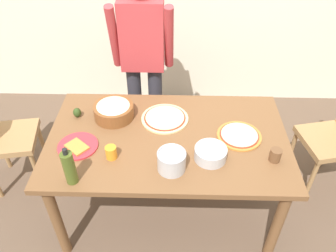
{
  "coord_description": "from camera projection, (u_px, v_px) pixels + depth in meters",
  "views": [
    {
      "loc": [
        0.05,
        -1.68,
        2.27
      ],
      "look_at": [
        0.0,
        0.05,
        0.81
      ],
      "focal_mm": 36.27,
      "sensor_mm": 36.0,
      "label": 1
    }
  ],
  "objects": [
    {
      "name": "plate_with_slice",
      "position": [
        78.0,
        146.0,
        2.18
      ],
      "size": [
        0.26,
        0.26,
        0.02
      ],
      "color": "red",
      "rests_on": "dining_table"
    },
    {
      "name": "popcorn_bowl",
      "position": [
        114.0,
        110.0,
        2.38
      ],
      "size": [
        0.28,
        0.28,
        0.11
      ],
      "color": "brown",
      "rests_on": "dining_table"
    },
    {
      "name": "steel_pot",
      "position": [
        172.0,
        161.0,
        2.0
      ],
      "size": [
        0.17,
        0.17,
        0.13
      ],
      "color": "#B7B7BC",
      "rests_on": "dining_table"
    },
    {
      "name": "mixing_bowl_steel",
      "position": [
        210.0,
        154.0,
        2.08
      ],
      "size": [
        0.2,
        0.2,
        0.08
      ],
      "color": "#B7B7BC",
      "rests_on": "dining_table"
    },
    {
      "name": "ground",
      "position": [
        168.0,
        206.0,
        2.75
      ],
      "size": [
        8.0,
        8.0,
        0.0
      ],
      "primitive_type": "plane",
      "color": "brown"
    },
    {
      "name": "pizza_cooked_on_tray",
      "position": [
        239.0,
        135.0,
        2.25
      ],
      "size": [
        0.3,
        0.3,
        0.02
      ],
      "color": "#C67A33",
      "rests_on": "dining_table"
    },
    {
      "name": "cup_orange",
      "position": [
        111.0,
        152.0,
        2.09
      ],
      "size": [
        0.07,
        0.07,
        0.08
      ],
      "primitive_type": "cylinder",
      "color": "orange",
      "rests_on": "dining_table"
    },
    {
      "name": "olive_oil_bottle",
      "position": [
        69.0,
        167.0,
        1.89
      ],
      "size": [
        0.07,
        0.07,
        0.26
      ],
      "color": "#47561E",
      "rests_on": "dining_table"
    },
    {
      "name": "avocado",
      "position": [
        77.0,
        113.0,
        2.4
      ],
      "size": [
        0.06,
        0.06,
        0.07
      ],
      "primitive_type": "ellipsoid",
      "color": "#2D4219",
      "rests_on": "dining_table"
    },
    {
      "name": "cup_small_brown",
      "position": [
        275.0,
        155.0,
        2.07
      ],
      "size": [
        0.07,
        0.07,
        0.08
      ],
      "primitive_type": "cylinder",
      "color": "brown",
      "rests_on": "dining_table"
    },
    {
      "name": "dining_table",
      "position": [
        168.0,
        146.0,
        2.32
      ],
      "size": [
        1.6,
        0.96,
        0.76
      ],
      "color": "brown",
      "rests_on": "ground"
    },
    {
      "name": "pizza_raw_on_board",
      "position": [
        165.0,
        118.0,
        2.39
      ],
      "size": [
        0.33,
        0.33,
        0.02
      ],
      "color": "beige",
      "rests_on": "dining_table"
    },
    {
      "name": "person_cook",
      "position": [
        143.0,
        57.0,
        2.73
      ],
      "size": [
        0.49,
        0.25,
        1.62
      ],
      "color": "#2D2D38",
      "rests_on": "ground"
    }
  ]
}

